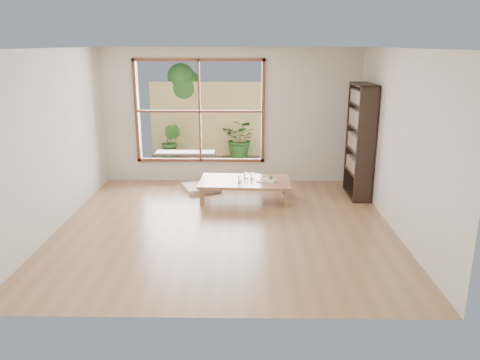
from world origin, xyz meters
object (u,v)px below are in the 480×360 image
object	(u,v)px
food_tray	(267,180)
bookshelf	(360,141)
low_table	(245,183)
garden_bench	(185,154)

from	to	relation	value
food_tray	bookshelf	bearing A→B (deg)	25.34
low_table	bookshelf	world-z (taller)	bookshelf
bookshelf	garden_bench	bearing A→B (deg)	153.36
food_tray	garden_bench	xyz separation A→B (m)	(-1.69, 1.96, -0.01)
low_table	bookshelf	xyz separation A→B (m)	(2.03, 0.25, 0.70)
garden_bench	bookshelf	bearing A→B (deg)	-26.87
low_table	garden_bench	xyz separation A→B (m)	(-1.30, 1.92, 0.06)
bookshelf	food_tray	xyz separation A→B (m)	(-1.64, -0.29, -0.63)
food_tray	garden_bench	size ratio (longest dim) A/B	0.28
low_table	garden_bench	world-z (taller)	garden_bench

